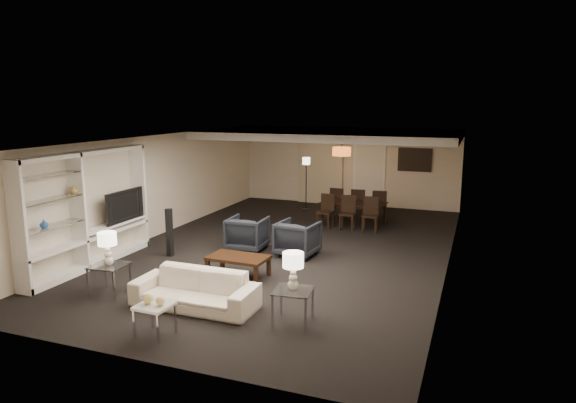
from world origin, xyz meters
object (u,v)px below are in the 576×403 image
Objects in this scene: vase_blue at (44,224)px; dining_table at (353,213)px; armchair_right at (298,238)px; chair_nm at (347,213)px; table_lamp_left at (108,249)px; television at (120,205)px; chair_nr at (370,215)px; chair_fr at (380,205)px; chair_fm at (359,204)px; chair_nl at (325,211)px; chair_fl at (338,202)px; marble_table at (155,320)px; table_lamp_right at (293,271)px; side_table_right at (293,306)px; floor_speaker at (169,232)px; coffee_table at (238,266)px; pendant_light at (342,151)px; armchair_left at (248,233)px; side_table_left at (110,279)px; vase_amber at (74,190)px; sofa at (195,290)px; floor_lamp at (306,184)px.

dining_table is (4.13, 6.58, -0.84)m from vase_blue.
chair_nm is at bearing -93.34° from armchair_right.
table_lamp_left reaches higher than armchair_right.
television is 1.33× the size of chair_nr.
chair_fm is at bearing -7.64° from chair_fr.
chair_nl and chair_fl have the same top height.
marble_table is 0.53× the size of chair_fl.
table_lamp_right is 7.23m from chair_fr.
table_lamp_right is at bearing 0.01° from vase_blue.
television is at bearing 57.13° from chair_fl.
side_table_right is 0.63× the size of chair_nl.
dining_table is 0.90m from chair_nr.
floor_speaker is at bearing -140.69° from chair_nr.
television is at bearing 24.89° from armchair_right.
coffee_table is 1.27× the size of chair_nl.
chair_nr is at bearing 76.82° from marble_table.
coffee_table is 2.34m from side_table_right.
pendant_light is 0.89× the size of table_lamp_right.
vase_blue reaches higher than armchair_left.
side_table_left is 1.64m from vase_blue.
table_lamp_left is 3.40m from table_lamp_right.
vase_amber is (-1.39, 0.79, 1.38)m from side_table_left.
table_lamp_right is 0.55× the size of floor_speaker.
sofa is at bearing 85.97° from armchair_right.
floor_lamp reaches higher than sofa.
floor_lamp reaches higher than dining_table.
side_table_left is at bearing 180.00° from table_lamp_right.
coffee_table is 1.94× the size of table_lamp_right.
side_table_left is 0.63× the size of chair_fm.
table_lamp_right is at bearing 101.16° from chair_fl.
chair_nl is 1.00× the size of chair_fl.
side_table_right is 5.96m from chair_nm.
floor_speaker is at bearing 97.05° from side_table_left.
pendant_light is 3.23× the size of vase_blue.
armchair_right reaches higher than side_table_left.
television reaches higher than table_lamp_right.
chair_fm is at bearing 109.03° from chair_nr.
pendant_light is at bearing -29.65° from floor_lamp.
pendant_light is at bearing 93.32° from chair_nl.
vase_amber is at bearing 62.57° from chair_fl.
side_table_left is at bearing -96.64° from floor_lamp.
television is at bearing 156.49° from table_lamp_right.
table_lamp_right is 5.19m from television.
chair_nr is at bearing 69.18° from coffee_table.
armchair_right is 5.20× the size of vase_blue.
armchair_right is 2.78m from floor_speaker.
chair_fm is at bearing -178.70° from chair_fl.
table_lamp_left is 0.34× the size of dining_table.
marble_table is at bearing -51.93° from floor_speaker.
pendant_light is 4.34m from armchair_left.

